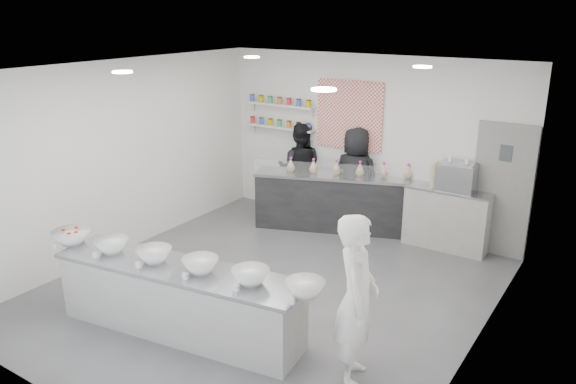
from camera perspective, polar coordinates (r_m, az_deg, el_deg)
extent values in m
plane|color=#515156|center=(7.88, -2.07, -9.96)|extent=(6.00, 6.00, 0.00)
plane|color=white|center=(6.98, -2.36, 12.31)|extent=(6.00, 6.00, 0.00)
plane|color=white|center=(9.80, 8.06, 4.94)|extent=(5.50, 0.00, 5.50)
plane|color=white|center=(9.11, -16.46, 3.37)|extent=(0.00, 6.00, 6.00)
plane|color=white|center=(6.20, 19.02, -3.77)|extent=(0.00, 6.00, 6.00)
cube|color=gray|center=(9.18, 20.88, 0.09)|extent=(0.88, 0.04, 2.10)
cube|color=#D83D32|center=(9.84, 6.26, 7.74)|extent=(1.25, 0.03, 1.20)
cube|color=silver|center=(10.54, -0.81, 6.61)|extent=(1.45, 0.22, 0.04)
cube|color=silver|center=(10.47, -0.82, 8.86)|extent=(1.45, 0.22, 0.04)
cylinder|color=white|center=(7.20, -16.48, 11.62)|extent=(0.24, 0.24, 0.02)
cylinder|color=white|center=(5.40, 3.66, 10.35)|extent=(0.24, 0.24, 0.02)
cylinder|color=white|center=(9.10, -3.70, 13.52)|extent=(0.24, 0.24, 0.02)
cylinder|color=white|center=(7.75, 13.51, 12.27)|extent=(0.24, 0.24, 0.02)
cube|color=#979793|center=(6.88, -10.98, -10.68)|extent=(3.21, 1.15, 0.86)
cube|color=black|center=(9.79, 6.01, -1.10)|extent=(3.20, 1.70, 0.99)
cube|color=white|center=(9.34, 5.94, 2.01)|extent=(2.96, 1.15, 0.27)
cube|color=#979793|center=(9.36, 15.79, -2.64)|extent=(1.34, 0.43, 1.00)
cube|color=#93969E|center=(9.11, 16.80, 1.46)|extent=(0.57, 0.39, 0.44)
imported|color=white|center=(5.78, 6.97, -10.84)|extent=(0.68, 0.79, 1.84)
imported|color=black|center=(10.42, 1.21, 2.33)|extent=(1.02, 0.91, 1.74)
imported|color=black|center=(9.88, 6.87, 1.45)|extent=(0.88, 0.58, 1.79)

